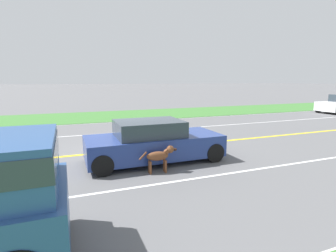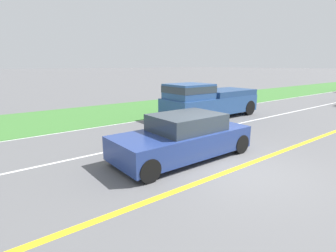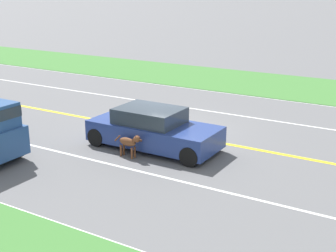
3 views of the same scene
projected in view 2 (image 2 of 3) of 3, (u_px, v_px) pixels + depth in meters
ground_plane at (236, 169)px, 7.19m from camera, size 400.00×400.00×0.00m
centre_divider_line at (236, 169)px, 7.19m from camera, size 0.18×160.00×0.01m
lane_edge_line_right at (118, 124)px, 12.58m from camera, size 0.14×160.00×0.01m
lane_dash_same_dir at (161, 140)px, 9.89m from camera, size 0.10×160.00×0.01m
grass_verge_right at (93, 115)px, 14.88m from camera, size 6.00×160.00×0.03m
ego_car at (183, 138)px, 7.94m from camera, size 1.85×4.32×1.34m
dog at (165, 134)px, 8.92m from camera, size 0.27×1.11×0.79m
pickup_truck at (207, 100)px, 13.91m from camera, size 2.10×5.47×1.86m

